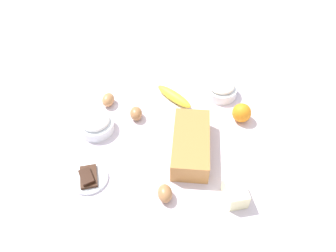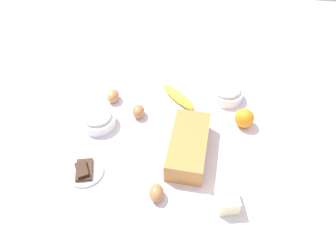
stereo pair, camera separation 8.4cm
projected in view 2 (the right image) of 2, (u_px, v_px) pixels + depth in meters
The scene contains 11 objects.
ground_plane at pixel (168, 135), 1.28m from camera, with size 2.40×2.40×0.02m, color silver.
loaf_pan at pixel (188, 145), 1.18m from camera, with size 0.29×0.14×0.08m.
flour_bowl at pixel (227, 92), 1.38m from camera, with size 0.14×0.14×0.07m.
sugar_bowl at pixel (98, 119), 1.28m from camera, with size 0.14×0.14×0.07m.
banana at pixel (178, 97), 1.38m from camera, with size 0.19×0.04×0.04m, color yellow.
orange_fruit at pixel (244, 118), 1.27m from camera, with size 0.08×0.08×0.08m, color orange.
butter_block at pixel (227, 199), 1.04m from camera, with size 0.09×0.06×0.06m, color #F4EDB2.
egg_near_butter at pixel (156, 193), 1.06m from camera, with size 0.05×0.05×0.07m, color #A26D42.
egg_beside_bowl at pixel (138, 111), 1.32m from camera, with size 0.05×0.05×0.07m, color #A26D42.
egg_loose at pixel (113, 96), 1.38m from camera, with size 0.05×0.05×0.07m, color #B57A4A.
chocolate_plate at pixel (84, 171), 1.14m from camera, with size 0.13×0.13×0.03m.
Camera 2 is at (0.83, 0.11, 0.95)m, focal length 34.96 mm.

